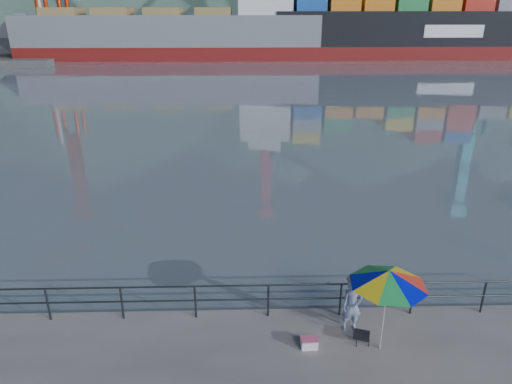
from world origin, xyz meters
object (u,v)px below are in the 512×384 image
container_ship (452,22)px  cooler_bag (309,343)px  beach_umbrella (389,278)px  fisherman (352,306)px  bulk_carrier (182,33)px

container_ship → cooler_bag: bearing=-115.1°
container_ship → beach_umbrella: bearing=-114.0°
beach_umbrella → fisherman: bearing=127.8°
fisherman → container_ship: bearing=61.1°
cooler_bag → container_ship: 83.29m
cooler_bag → bulk_carrier: bearing=96.6°
beach_umbrella → cooler_bag: beach_umbrella is taller
cooler_bag → container_ship: (35.31, 75.22, 5.72)m
beach_umbrella → container_ship: (33.53, 75.32, 3.75)m
bulk_carrier → container_ship: container_ship is taller
beach_umbrella → bulk_carrier: (-13.89, 74.38, 2.05)m
bulk_carrier → container_ship: bearing=1.1°
fisherman → cooler_bag: 1.50m
fisherman → beach_umbrella: (0.59, -0.77, 1.33)m
cooler_bag → container_ship: bearing=62.2°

